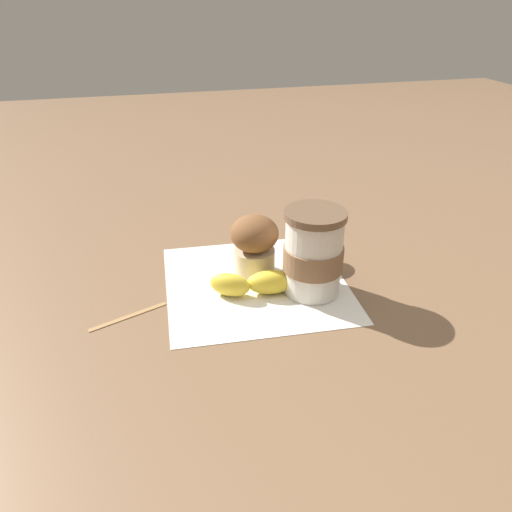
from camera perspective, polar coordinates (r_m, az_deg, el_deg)
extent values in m
plane|color=brown|center=(0.75, 0.00, -3.13)|extent=(3.00, 3.00, 0.00)
cube|color=white|center=(0.75, 0.00, -3.08)|extent=(0.28, 0.28, 0.00)
cylinder|color=silver|center=(0.70, 6.55, 0.07)|extent=(0.08, 0.08, 0.11)
cylinder|color=brown|center=(0.68, 6.84, 4.71)|extent=(0.09, 0.09, 0.01)
cylinder|color=#846042|center=(0.70, 6.54, -0.17)|extent=(0.08, 0.08, 0.03)
cylinder|color=beige|center=(0.76, -0.18, -0.57)|extent=(0.06, 0.06, 0.04)
ellipsoid|color=brown|center=(0.74, -0.18, 2.58)|extent=(0.07, 0.07, 0.05)
ellipsoid|color=yellow|center=(0.71, -3.00, -3.30)|extent=(0.06, 0.05, 0.03)
ellipsoid|color=yellow|center=(0.71, 1.69, -2.99)|extent=(0.07, 0.04, 0.03)
ellipsoid|color=yellow|center=(0.74, 5.56, -1.79)|extent=(0.08, 0.05, 0.03)
ellipsoid|color=brown|center=(0.79, 7.83, -0.05)|extent=(0.06, 0.06, 0.03)
cube|color=#9E7547|center=(0.70, -14.35, -6.68)|extent=(0.11, 0.05, 0.00)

